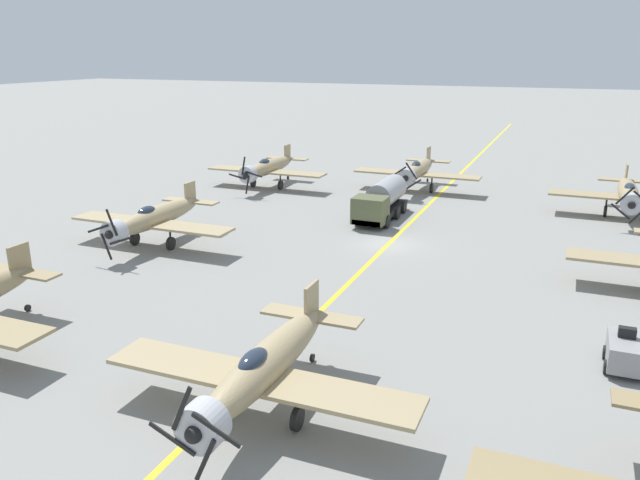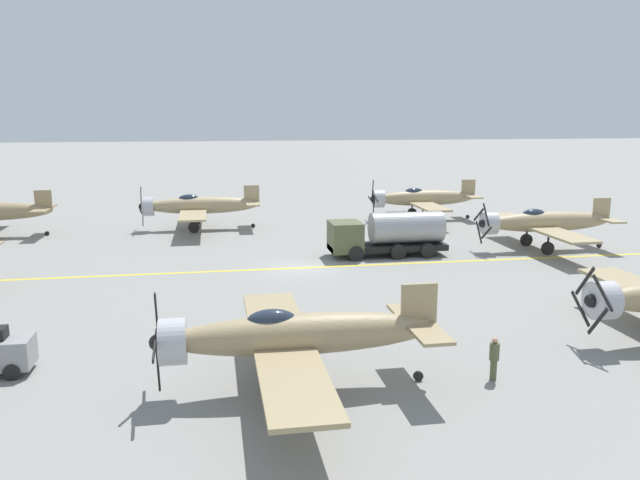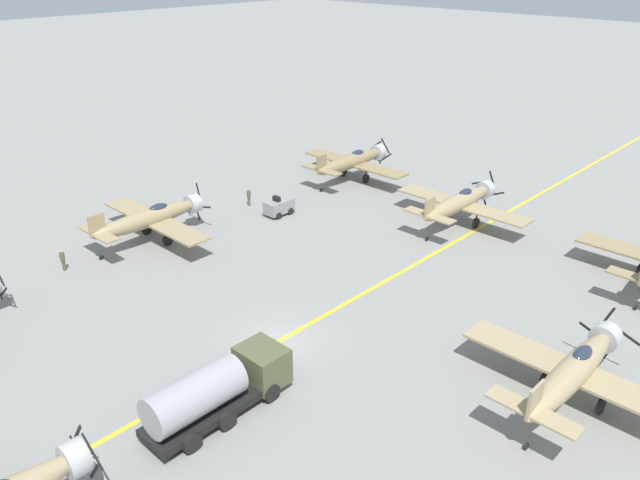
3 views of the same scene
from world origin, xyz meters
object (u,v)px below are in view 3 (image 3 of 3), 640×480
at_px(ground_crew_inspecting, 63,259).
at_px(airplane_far_left, 353,161).
at_px(fuel_tanker, 218,389).
at_px(tow_tractor, 279,206).
at_px(airplane_mid_left, 151,218).
at_px(airplane_mid_right, 574,371).
at_px(airplane_far_center, 460,202).
at_px(ground_crew_walking, 249,196).

bearing_deg(ground_crew_inspecting, airplane_far_left, 85.28).
bearing_deg(airplane_far_left, ground_crew_inspecting, -85.64).
relative_size(fuel_tanker, tow_tractor, 3.08).
bearing_deg(airplane_mid_left, airplane_far_left, 71.69).
distance_m(airplane_mid_right, tow_tractor, 30.00).
bearing_deg(fuel_tanker, airplane_mid_left, 155.68).
relative_size(airplane_far_center, airplane_far_left, 1.00).
height_order(airplane_far_center, tow_tractor, airplane_far_center).
height_order(airplane_far_left, ground_crew_inspecting, airplane_far_left).
height_order(ground_crew_walking, ground_crew_inspecting, ground_crew_walking).
xyz_separation_m(airplane_mid_right, airplane_mid_left, (-32.46, -3.81, 0.00)).
xyz_separation_m(airplane_mid_left, airplane_far_left, (2.02, 21.95, 0.00)).
bearing_deg(airplane_far_left, airplane_mid_right, -21.70).
distance_m(airplane_mid_left, ground_crew_walking, 10.34).
height_order(airplane_far_center, fuel_tanker, airplane_far_center).
relative_size(tow_tractor, ground_crew_walking, 1.59).
xyz_separation_m(tow_tractor, ground_crew_inspecting, (-3.68, -17.95, 0.10)).
distance_m(airplane_far_center, tow_tractor, 15.51).
height_order(airplane_mid_left, tow_tractor, airplane_mid_left).
distance_m(airplane_far_center, fuel_tanker, 29.11).
bearing_deg(airplane_mid_right, airplane_far_center, 129.19).
height_order(airplane_mid_right, airplane_mid_left, airplane_mid_left).
bearing_deg(tow_tractor, ground_crew_walking, -173.50).
relative_size(airplane_mid_right, fuel_tanker, 1.50).
distance_m(airplane_mid_left, airplane_far_left, 22.04).
bearing_deg(fuel_tanker, tow_tractor, 130.37).
bearing_deg(ground_crew_walking, ground_crew_inspecting, -90.34).
bearing_deg(ground_crew_walking, fuel_tanker, -43.52).
bearing_deg(airplane_far_center, ground_crew_walking, -151.17).
xyz_separation_m(airplane_mid_left, tow_tractor, (3.28, 10.68, -1.22)).
relative_size(airplane_far_left, fuel_tanker, 1.50).
height_order(airplane_far_center, ground_crew_walking, airplane_far_center).
distance_m(airplane_mid_right, ground_crew_inspecting, 34.69).
bearing_deg(airplane_mid_left, ground_crew_inspecting, -106.18).
bearing_deg(airplane_far_left, airplane_far_center, -0.10).
relative_size(fuel_tanker, ground_crew_inspecting, 4.92).
height_order(airplane_mid_left, ground_crew_inspecting, airplane_mid_left).
distance_m(ground_crew_walking, ground_crew_inspecting, 17.54).
bearing_deg(airplane_mid_left, airplane_far_center, 38.17).
relative_size(airplane_far_center, tow_tractor, 4.62).
bearing_deg(airplane_mid_left, fuel_tanker, -37.38).
relative_size(airplane_mid_left, fuel_tanker, 1.50).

